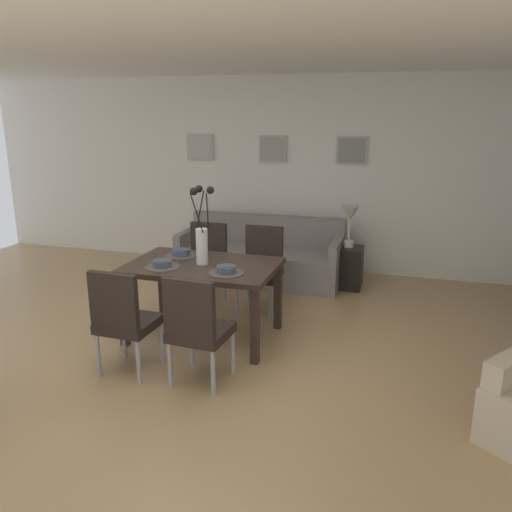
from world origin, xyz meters
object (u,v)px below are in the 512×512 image
Objects in this scene: dining_chair_far_right at (261,265)px; bowl_far_left at (226,269)px; centerpiece_vase at (202,235)px; side_table at (347,267)px; dining_chair_far_left at (196,325)px; bowl_near_left at (162,263)px; table_lamp at (350,217)px; dining_table at (203,273)px; bowl_near_right at (181,252)px; dining_chair_near_left at (123,317)px; framed_picture_left at (200,147)px; dining_chair_near_right at (206,260)px; sofa at (262,259)px; framed_picture_center at (273,149)px; framed_picture_right at (352,151)px.

dining_chair_far_right reaches higher than bowl_far_left.
side_table is at bearing 58.59° from centerpiece_vase.
bowl_near_left is (-0.62, 0.67, 0.27)m from dining_chair_far_left.
centerpiece_vase reaches higher than bowl_near_left.
dining_table is at bearing -121.41° from table_lamp.
bowl_near_right is at bearing 146.73° from dining_table.
dining_chair_near_left is 3.67m from framed_picture_left.
dining_chair_near_right is at bearing 120.95° from bowl_far_left.
dining_chair_far_right reaches higher than side_table.
sofa is at bearing 97.63° from bowl_far_left.
centerpiece_vase is (0.32, -0.86, 0.51)m from dining_chair_near_right.
dining_chair_far_right is at bearing -78.89° from framed_picture_center.
centerpiece_vase reaches higher than dining_table.
centerpiece_vase is 2.81m from framed_picture_left.
dining_chair_far_right is 5.41× the size of bowl_near_right.
dining_table is at bearing -121.41° from side_table.
table_lamp is 1.28× the size of framed_picture_left.
centerpiece_vase is 0.45m from bowl_near_right.
side_table is (0.85, 2.75, -0.25)m from dining_chair_far_left.
sofa is at bearing -86.95° from framed_picture_center.
side_table is at bearing 58.59° from dining_table.
dining_chair_near_left is 1.00× the size of dining_chair_far_left.
bowl_near_left is at bearing -120.58° from dining_chair_far_right.
dining_chair_far_right is 1.08m from sofa.
dining_chair_far_left is 2.32× the size of framed_picture_left.
table_lamp is 1.26× the size of framed_picture_right.
bowl_near_left and bowl_near_right have the same top height.
dining_chair_near_left is 1.00× the size of dining_chair_near_right.
bowl_near_right is 2.23m from table_lamp.
bowl_near_right is at bearing 146.73° from bowl_far_left.
centerpiece_vase is (-0.32, -0.88, 0.51)m from dining_chair_far_right.
dining_chair_far_right is 5.41× the size of bowl_near_left.
dining_chair_far_right is at bearing 89.31° from dining_chair_far_left.
dining_chair_far_right is (0.66, 1.76, 0.00)m from dining_chair_near_left.
centerpiece_vase is at bearing -33.02° from bowl_near_right.
bowl_near_right is 0.33× the size of table_lamp.
dining_chair_near_right is at bearing -66.26° from framed_picture_left.
dining_chair_far_right reaches higher than bowl_near_left.
dining_chair_far_right is at bearing 69.67° from centerpiece_vase.
dining_chair_far_right is at bearing -113.93° from framed_picture_right.
dining_chair_far_right is at bearing -129.34° from table_lamp.
centerpiece_vase is 4.32× the size of bowl_near_right.
centerpiece_vase is (0.34, 0.89, 0.51)m from dining_chair_near_left.
framed_picture_right is (1.03, 0.65, 1.36)m from sofa.
framed_picture_center is (-0.33, 1.66, 1.13)m from dining_chair_far_right.
bowl_near_right is (-0.64, -0.67, 0.27)m from dining_chair_far_right.
framed_picture_left reaches higher than framed_picture_center.
framed_picture_center is (0.00, 2.53, 0.99)m from dining_table.
table_lamp reaches higher than dining_chair_far_left.
dining_chair_near_right is at bearing -145.23° from side_table.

